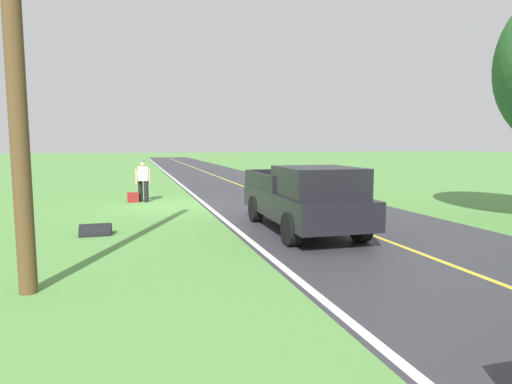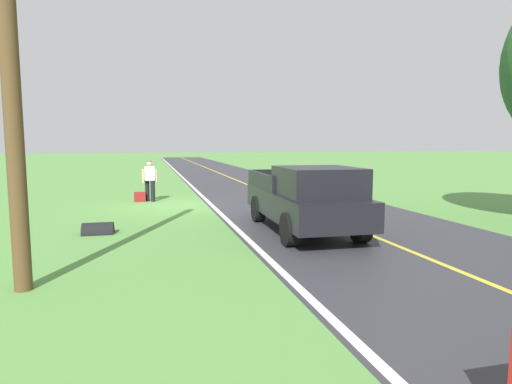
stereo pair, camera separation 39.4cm
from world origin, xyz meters
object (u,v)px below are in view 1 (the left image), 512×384
Objects in this scene: pickup_truck_passing at (306,197)px; suitcase_carried at (133,197)px; hitchhiker_walking at (143,178)px; utility_pole_roadside at (14,46)px.

suitcase_carried is at bearing -59.16° from pickup_truck_passing.
hitchhiker_walking is 8.61m from pickup_truck_passing.
suitcase_carried is 8.77m from pickup_truck_passing.
hitchhiker_walking is at bearing -101.03° from utility_pole_roadside.
hitchhiker_walking is at bearing -61.85° from pickup_truck_passing.
pickup_truck_passing is at bearing 118.15° from hitchhiker_walking.
hitchhiker_walking is at bearing 100.86° from suitcase_carried.
utility_pole_roadside is at bearing 78.97° from hitchhiker_walking.
utility_pole_roadside reaches higher than pickup_truck_passing.
pickup_truck_passing is at bearing 29.90° from suitcase_carried.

